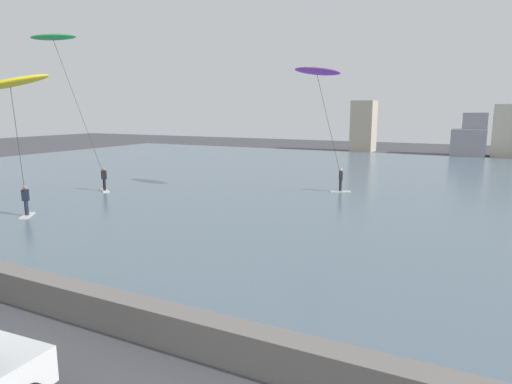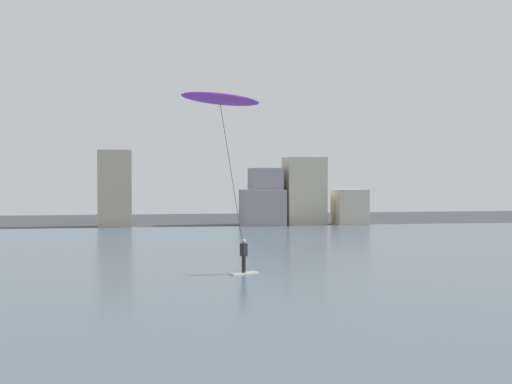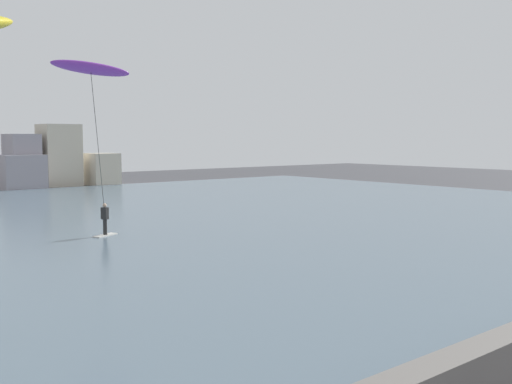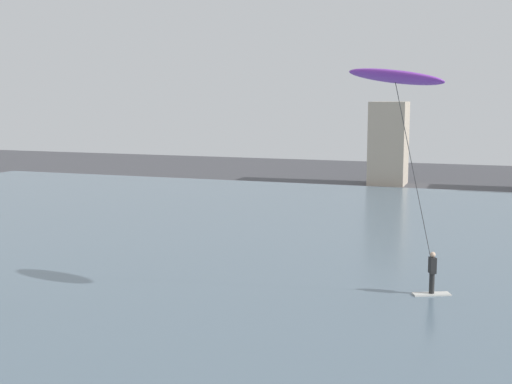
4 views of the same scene
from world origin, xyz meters
name	(u,v)px [view 3 (image 3 of 4)]	position (x,y,z in m)	size (l,w,h in m)	color
seawall_barrier	(503,357)	(0.00, 4.54, 0.47)	(60.00, 0.70, 0.94)	slate
water_bay	(38,229)	(0.00, 31.24, 0.05)	(84.00, 52.00, 0.10)	slate
far_shore_buildings	(8,161)	(7.37, 59.50, 2.79)	(25.01, 4.86, 7.03)	#B7A893
kitesurfer_purple	(92,82)	(0.42, 24.88, 7.59)	(3.91, 3.19, 8.58)	silver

